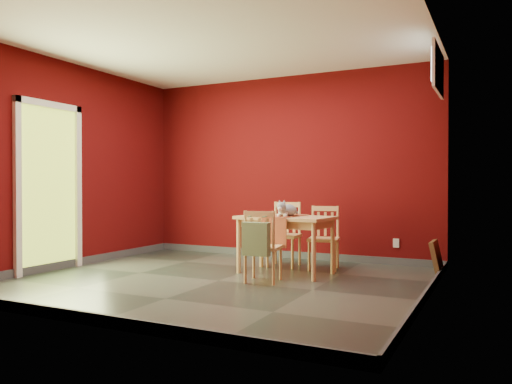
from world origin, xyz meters
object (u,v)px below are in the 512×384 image
at_px(chair_far_right, 324,237).
at_px(tote_bag, 256,239).
at_px(chair_far_left, 285,233).
at_px(chair_near, 262,246).
at_px(picture_frame, 437,259).
at_px(cat, 287,208).
at_px(dining_table, 285,223).

height_order(chair_far_right, tote_bag, chair_far_right).
xyz_separation_m(chair_far_left, chair_far_right, (0.55, -0.01, -0.02)).
bearing_deg(chair_far_left, chair_near, -79.42).
relative_size(tote_bag, picture_frame, 1.00).
height_order(tote_bag, cat, cat).
height_order(dining_table, chair_near, chair_near).
distance_m(dining_table, tote_bag, 0.83).
distance_m(dining_table, chair_far_right, 0.64).
xyz_separation_m(cat, picture_frame, (1.64, 0.65, -0.59)).
relative_size(chair_far_right, picture_frame, 1.90).
bearing_deg(cat, chair_far_left, 103.44).
height_order(chair_near, picture_frame, chair_near).
distance_m(chair_far_left, tote_bag, 1.36).
xyz_separation_m(chair_near, picture_frame, (1.71, 1.22, -0.20)).
xyz_separation_m(dining_table, picture_frame, (1.69, 0.60, -0.40)).
relative_size(dining_table, chair_far_right, 1.46).
bearing_deg(cat, picture_frame, 9.07).
bearing_deg(chair_far_right, cat, -115.67).
xyz_separation_m(dining_table, chair_far_left, (-0.23, 0.52, -0.18)).
xyz_separation_m(dining_table, tote_bag, (0.00, -0.82, -0.11)).
bearing_deg(tote_bag, dining_table, 90.13).
relative_size(dining_table, picture_frame, 2.77).
xyz_separation_m(dining_table, cat, (0.05, -0.05, 0.19)).
bearing_deg(cat, chair_far_right, 51.79).
relative_size(chair_far_right, chair_near, 1.01).
distance_m(chair_near, tote_bag, 0.22).
relative_size(chair_far_left, chair_near, 1.07).
bearing_deg(picture_frame, tote_bag, -139.91).
xyz_separation_m(chair_far_left, tote_bag, (0.23, -1.34, 0.07)).
xyz_separation_m(dining_table, chair_far_right, (0.32, 0.52, -0.20)).
bearing_deg(tote_bag, cat, 86.59).
relative_size(chair_far_left, picture_frame, 2.00).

